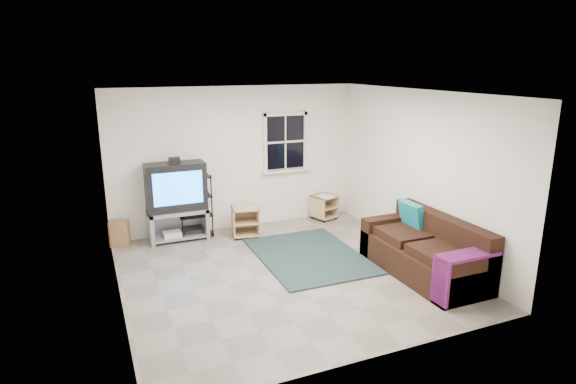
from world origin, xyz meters
name	(u,v)px	position (x,y,z in m)	size (l,w,h in m)	color
room	(285,146)	(0.95, 2.27, 1.48)	(4.60, 4.62, 4.60)	gray
tv_unit	(176,195)	(-1.18, 2.03, 0.80)	(0.99, 0.50, 1.46)	#93939A
av_rack	(195,209)	(-0.87, 2.07, 0.49)	(0.57, 0.41, 1.14)	black
side_table_left	(245,220)	(-0.05, 1.76, 0.29)	(0.53, 0.53, 0.54)	tan
side_table_right	(323,205)	(1.68, 2.08, 0.27)	(0.53, 0.53, 0.49)	tan
sofa	(426,253)	(1.86, -0.82, 0.33)	(0.90, 2.03, 0.93)	black
shag_rug	(309,256)	(0.59, 0.43, 0.01)	(1.56, 2.14, 0.03)	black
paper_bag	(120,234)	(-2.15, 2.10, 0.22)	(0.31, 0.20, 0.44)	#9D6946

